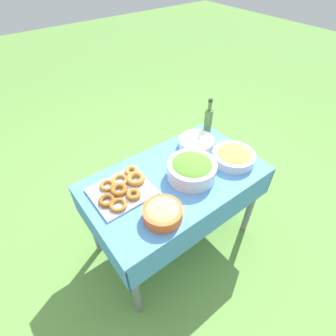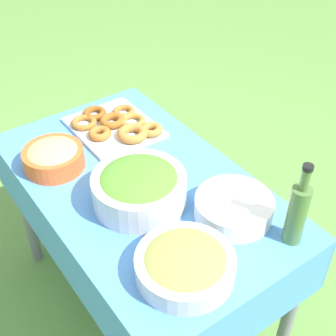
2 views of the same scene
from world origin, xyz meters
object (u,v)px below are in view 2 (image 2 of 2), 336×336
object	(u,v)px
donut_platter	(116,126)
olive_bowl	(185,264)
salad_bowl	(139,187)
pasta_bowl	(53,156)
plate_stack	(234,208)
olive_oil_bottle	(297,212)

from	to	relation	value
donut_platter	olive_bowl	world-z (taller)	olive_bowl
salad_bowl	pasta_bowl	distance (m)	0.39
donut_platter	plate_stack	distance (m)	0.67
pasta_bowl	salad_bowl	bearing A→B (deg)	23.76
salad_bowl	plate_stack	world-z (taller)	salad_bowl
donut_platter	olive_oil_bottle	distance (m)	0.87
pasta_bowl	donut_platter	size ratio (longest dim) A/B	0.59
salad_bowl	pasta_bowl	world-z (taller)	salad_bowl
olive_bowl	pasta_bowl	bearing A→B (deg)	-172.29
pasta_bowl	olive_bowl	size ratio (longest dim) A/B	0.77
plate_stack	olive_oil_bottle	xyz separation A→B (m)	(0.19, 0.08, 0.08)
pasta_bowl	olive_oil_bottle	distance (m)	0.90
pasta_bowl	donut_platter	distance (m)	0.33
salad_bowl	olive_oil_bottle	bearing A→B (deg)	34.89
plate_stack	salad_bowl	bearing A→B (deg)	-137.64
pasta_bowl	olive_oil_bottle	bearing A→B (deg)	30.16
olive_oil_bottle	olive_bowl	bearing A→B (deg)	-103.74
plate_stack	donut_platter	bearing A→B (deg)	-175.12
donut_platter	plate_stack	world-z (taller)	plate_stack
plate_stack	olive_bowl	size ratio (longest dim) A/B	0.88
pasta_bowl	olive_bowl	bearing A→B (deg)	7.71
plate_stack	olive_oil_bottle	distance (m)	0.22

